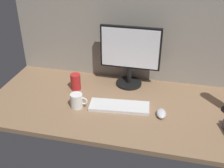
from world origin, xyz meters
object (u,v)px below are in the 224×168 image
object	(u,v)px
monitor	(130,54)
mouse	(161,113)
mug_red_plastic	(76,82)
mug_ceramic_white	(77,101)
keyboard	(119,106)

from	to	relation	value
monitor	mouse	bearing A→B (deg)	-52.91
monitor	mug_red_plastic	bearing A→B (deg)	-155.98
monitor	mug_ceramic_white	distance (cm)	48.41
monitor	keyboard	size ratio (longest dim) A/B	1.14
mug_ceramic_white	monitor	bearing A→B (deg)	53.91
monitor	mouse	world-z (taller)	monitor
keyboard	mug_ceramic_white	size ratio (longest dim) A/B	3.38
mouse	mug_red_plastic	xyz separation A→B (cm)	(-59.85, 18.19, 3.91)
keyboard	mouse	world-z (taller)	mouse
monitor	mug_ceramic_white	xyz separation A→B (cm)	(-26.31, -36.09, -18.68)
mouse	monitor	bearing A→B (deg)	119.36
monitor	mouse	xyz separation A→B (cm)	(25.37, -33.55, -21.60)
monitor	keyboard	xyz separation A→B (cm)	(-0.61, -30.99, -22.30)
keyboard	mouse	distance (cm)	26.11
mug_red_plastic	keyboard	bearing A→B (deg)	-24.76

